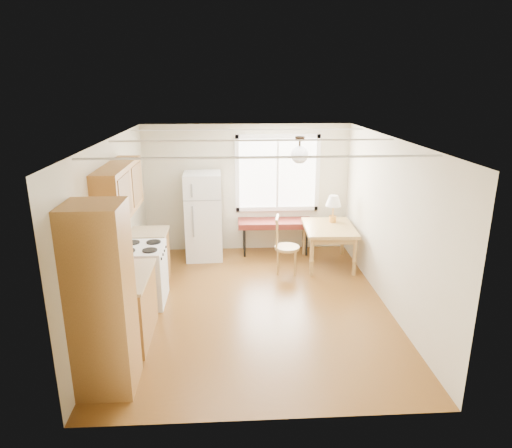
{
  "coord_description": "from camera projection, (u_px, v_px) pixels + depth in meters",
  "views": [
    {
      "loc": [
        -0.34,
        -6.28,
        3.23
      ],
      "look_at": [
        0.06,
        0.44,
        1.15
      ],
      "focal_mm": 32.0,
      "sensor_mm": 36.0,
      "label": 1
    }
  ],
  "objects": [
    {
      "name": "kettle",
      "position": [
        126.0,
        255.0,
        6.18
      ],
      "size": [
        0.13,
        0.13,
        0.26
      ],
      "color": "red",
      "rests_on": "kitchen_run"
    },
    {
      "name": "dining_table",
      "position": [
        329.0,
        232.0,
        8.32
      ],
      "size": [
        0.94,
        1.22,
        0.74
      ],
      "rotation": [
        0.0,
        0.0,
        -0.04
      ],
      "color": "olive",
      "rests_on": "ground"
    },
    {
      "name": "bench",
      "position": [
        275.0,
        224.0,
        8.93
      ],
      "size": [
        1.45,
        0.56,
        0.66
      ],
      "rotation": [
        0.0,
        0.0,
        -0.02
      ],
      "color": "#561914",
      "rests_on": "ground"
    },
    {
      "name": "coffee_maker",
      "position": [
        122.0,
        264.0,
        5.78
      ],
      "size": [
        0.22,
        0.27,
        0.37
      ],
      "rotation": [
        0.0,
        0.0,
        -0.17
      ],
      "color": "black",
      "rests_on": "kitchen_run"
    },
    {
      "name": "window_unit",
      "position": [
        278.0,
        173.0,
        8.89
      ],
      "size": [
        1.64,
        0.05,
        1.51
      ],
      "color": "white",
      "rests_on": "room_shell"
    },
    {
      "name": "refrigerator",
      "position": [
        203.0,
        216.0,
        8.62
      ],
      "size": [
        0.7,
        0.72,
        1.66
      ],
      "rotation": [
        0.0,
        0.0,
        0.03
      ],
      "color": "white",
      "rests_on": "ground"
    },
    {
      "name": "room_shell",
      "position": [
        254.0,
        226.0,
        6.59
      ],
      "size": [
        4.6,
        5.6,
        2.62
      ],
      "color": "#522F10",
      "rests_on": "ground"
    },
    {
      "name": "table_lamp",
      "position": [
        333.0,
        203.0,
        8.44
      ],
      "size": [
        0.29,
        0.29,
        0.51
      ],
      "rotation": [
        0.0,
        0.0,
        0.41
      ],
      "color": "gold",
      "rests_on": "dining_table"
    },
    {
      "name": "chair",
      "position": [
        282.0,
        241.0,
        8.03
      ],
      "size": [
        0.46,
        0.46,
        1.01
      ],
      "rotation": [
        0.0,
        0.0,
        -0.17
      ],
      "color": "olive",
      "rests_on": "ground"
    },
    {
      "name": "pendant_light",
      "position": [
        299.0,
        154.0,
        6.72
      ],
      "size": [
        0.26,
        0.26,
        0.4
      ],
      "color": "black",
      "rests_on": "room_shell"
    },
    {
      "name": "kitchen_run",
      "position": [
        127.0,
        273.0,
        6.01
      ],
      "size": [
        0.65,
        3.4,
        2.2
      ],
      "color": "brown",
      "rests_on": "ground"
    }
  ]
}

